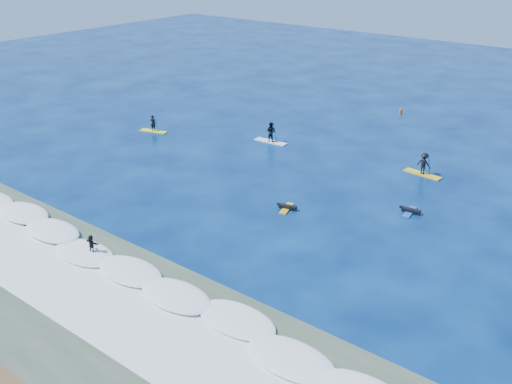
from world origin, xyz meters
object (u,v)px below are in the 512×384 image
Objects in this scene: sup_paddler_center at (271,134)px; wave_surfer at (92,245)px; sup_paddler_left at (153,126)px; sup_paddler_right at (424,165)px; marker_buoy at (401,111)px; prone_paddler_near at (287,207)px; prone_paddler_far at (410,211)px.

wave_surfer is at bearing -84.52° from sup_paddler_center.
sup_paddler_left is 12.38m from sup_paddler_center.
sup_paddler_center reaches higher than sup_paddler_right.
sup_paddler_right is (15.02, 1.28, 0.00)m from sup_paddler_center.
sup_paddler_center is at bearing -109.55° from marker_buoy.
wave_surfer is at bearing -107.52° from sup_paddler_right.
sup_paddler_left is 1.46× the size of prone_paddler_near.
wave_surfer is 2.31× the size of marker_buoy.
sup_paddler_center is 18.25m from prone_paddler_far.
sup_paddler_right is 1.63× the size of prone_paddler_near.
sup_paddler_right is 1.86× the size of wave_surfer.
prone_paddler_far is at bearing -63.58° from marker_buoy.
prone_paddler_far is (2.16, -7.40, -0.74)m from sup_paddler_right.
prone_paddler_near is 0.98× the size of prone_paddler_far.
marker_buoy is (17.29, 21.42, -0.30)m from sup_paddler_left.
prone_paddler_far reaches higher than prone_paddler_near.
sup_paddler_left is 22.08m from prone_paddler_near.
marker_buoy is at bearing 35.36° from sup_paddler_left.
wave_surfer is at bearing -67.39° from sup_paddler_left.
sup_paddler_right reaches higher than marker_buoy.
sup_paddler_right is 7.75m from prone_paddler_far.
marker_buoy is (5.89, 16.59, -0.55)m from sup_paddler_center.
sup_paddler_right is 1.60× the size of prone_paddler_far.
sup_paddler_center is 14.84m from prone_paddler_near.
prone_paddler_near is at bearing -82.07° from marker_buoy.
marker_buoy is (-9.12, 15.31, -0.55)m from sup_paddler_right.
sup_paddler_left is 24.59m from wave_surfer.
sup_paddler_right is at bearing -2.72° from sup_paddler_left.
sup_paddler_right is (26.41, 6.11, 0.25)m from sup_paddler_left.
sup_paddler_right reaches higher than wave_surfer.
sup_paddler_left reaches higher than prone_paddler_far.
prone_paddler_near is at bearing -106.73° from sup_paddler_right.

